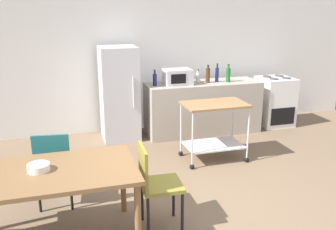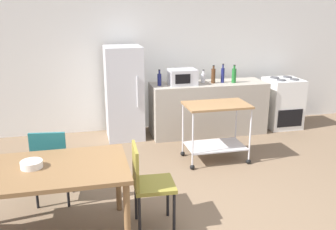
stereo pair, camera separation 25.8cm
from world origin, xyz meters
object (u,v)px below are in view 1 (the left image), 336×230
kitchen_cart (214,122)px  bottle_wine (198,77)px  bottle_soy_sauce (217,74)px  fruit_bowl (39,167)px  refrigerator (119,94)px  stove_oven (275,101)px  chair_teal (54,164)px  bottle_olive_oil (208,75)px  dining_table (54,179)px  microwave (178,77)px  bottle_hot_sauce (228,75)px  bottle_soda (155,79)px  chair_olive (155,181)px

kitchen_cart → bottle_wine: bottle_wine is taller
bottle_soy_sauce → fruit_bowl: (-2.86, -2.59, -0.25)m
refrigerator → kitchen_cart: (1.16, -1.29, -0.20)m
refrigerator → kitchen_cart: size_ratio=1.70×
stove_oven → chair_teal: bearing=-153.8°
bottle_wine → bottle_olive_oil: bearing=-31.8°
kitchen_cart → bottle_wine: (0.21, 1.24, 0.41)m
chair_teal → bottle_olive_oil: bottle_olive_oil is taller
dining_table → kitchen_cart: 2.64m
refrigerator → bottle_soy_sauce: (1.69, -0.12, 0.26)m
dining_table → microwave: size_ratio=3.26×
stove_oven → microwave: size_ratio=2.00×
stove_oven → kitchen_cart: (-1.74, -1.21, 0.12)m
stove_oven → bottle_hot_sauce: (-1.03, -0.10, 0.58)m
microwave → bottle_hot_sauce: bearing=-3.0°
dining_table → microwave: (2.02, 2.61, 0.36)m
dining_table → chair_teal: bearing=91.0°
bottle_olive_oil → bottle_soy_sauce: bearing=3.5°
microwave → bottle_olive_oil: bottle_olive_oil is taller
microwave → fruit_bowl: bearing=-129.7°
chair_teal → kitchen_cart: (2.22, 0.75, 0.05)m
stove_oven → refrigerator: bearing=178.4°
bottle_hot_sauce → bottle_soda: bearing=177.2°
bottle_olive_oil → bottle_hot_sauce: bottle_hot_sauce is taller
chair_teal → bottle_olive_oil: size_ratio=2.91×
refrigerator → bottle_wine: bearing=-1.7°
bottle_wine → dining_table: bearing=-131.8°
chair_teal → bottle_soy_sauce: (2.75, 1.91, 0.52)m
stove_oven → bottle_olive_oil: 1.50m
refrigerator → bottle_olive_oil: size_ratio=5.07×
refrigerator → bottle_soda: bearing=-11.2°
chair_teal → stove_oven: (3.96, 1.95, -0.07)m
kitchen_cart → microwave: microwave is taller
bottle_soda → bottle_hot_sauce: (1.29, -0.06, 0.02)m
chair_olive → bottle_olive_oil: bearing=-29.0°
bottle_soy_sauce → refrigerator: bearing=175.8°
kitchen_cart → fruit_bowl: bearing=-148.6°
microwave → refrigerator: bearing=172.3°
bottle_soda → bottle_olive_oil: 0.94m
microwave → bottle_wine: (0.40, 0.09, -0.04)m
kitchen_cart → bottle_olive_oil: (0.36, 1.15, 0.46)m
bottle_olive_oil → fruit_bowl: bottle_olive_oil is taller
bottle_soda → fruit_bowl: size_ratio=1.34×
chair_teal → microwave: (2.03, 1.90, 0.51)m
bottle_soy_sauce → fruit_bowl: size_ratio=1.63×
fruit_bowl → bottle_olive_oil: bearing=43.8°
bottle_hot_sauce → bottle_olive_oil: bearing=172.9°
microwave → bottle_olive_oil: size_ratio=1.50×
bottle_olive_oil → bottle_hot_sauce: bearing=-7.1°
kitchen_cart → fruit_bowl: size_ratio=4.56×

